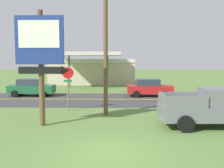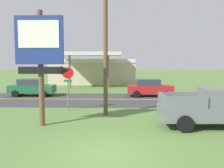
{
  "view_description": "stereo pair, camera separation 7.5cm",
  "coord_description": "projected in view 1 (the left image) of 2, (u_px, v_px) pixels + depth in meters",
  "views": [
    {
      "loc": [
        0.38,
        -9.03,
        3.34
      ],
      "look_at": [
        0.0,
        8.0,
        1.8
      ],
      "focal_mm": 41.19,
      "sensor_mm": 36.0,
      "label": 1
    },
    {
      "loc": [
        0.46,
        -9.03,
        3.34
      ],
      "look_at": [
        0.0,
        8.0,
        1.8
      ],
      "focal_mm": 41.19,
      "sensor_mm": 36.0,
      "label": 2
    }
  ],
  "objects": [
    {
      "name": "car_red_far_lane",
      "position": [
        149.0,
        88.0,
        24.09
      ],
      "size": [
        4.2,
        2.0,
        1.64
      ],
      "color": "red",
      "rests_on": "ground"
    },
    {
      "name": "gas_station",
      "position": [
        93.0,
        70.0,
        37.55
      ],
      "size": [
        12.0,
        11.5,
        4.4
      ],
      "color": "beige",
      "rests_on": "ground"
    },
    {
      "name": "road_asphalt",
      "position": [
        113.0,
        99.0,
        22.24
      ],
      "size": [
        140.0,
        8.0,
        0.02
      ],
      "primitive_type": "cube",
      "color": "#3D3D3F",
      "rests_on": "ground"
    },
    {
      "name": "stop_sign",
      "position": [
        68.0,
        81.0,
        17.14
      ],
      "size": [
        0.8,
        0.08,
        2.95
      ],
      "color": "slate",
      "rests_on": "ground"
    },
    {
      "name": "car_green_mid_lane",
      "position": [
        31.0,
        87.0,
        24.33
      ],
      "size": [
        4.2,
        2.0,
        1.64
      ],
      "color": "#1E6038",
      "rests_on": "ground"
    },
    {
      "name": "motel_sign",
      "position": [
        41.0,
        51.0,
        12.83
      ],
      "size": [
        2.7,
        0.54,
        5.87
      ],
      "color": "brown",
      "rests_on": "ground"
    },
    {
      "name": "pickup_grey_parked_on_lawn",
      "position": [
        213.0,
        108.0,
        12.93
      ],
      "size": [
        5.25,
        2.34,
        1.96
      ],
      "color": "slate",
      "rests_on": "ground"
    },
    {
      "name": "road_centre_line",
      "position": [
        113.0,
        99.0,
        22.24
      ],
      "size": [
        126.0,
        0.2,
        0.01
      ],
      "primitive_type": "cube",
      "color": "gold",
      "rests_on": "road_asphalt"
    },
    {
      "name": "ground_plane",
      "position": [
        107.0,
        153.0,
        9.3
      ],
      "size": [
        180.0,
        180.0,
        0.0
      ],
      "primitive_type": "plane",
      "color": "#5B7F3D"
    },
    {
      "name": "utility_pole",
      "position": [
        106.0,
        29.0,
        15.48
      ],
      "size": [
        1.64,
        0.26,
        9.91
      ],
      "color": "brown",
      "rests_on": "ground"
    }
  ]
}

